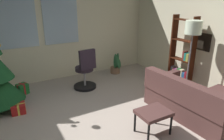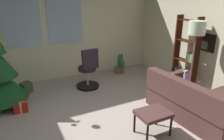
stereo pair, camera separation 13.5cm
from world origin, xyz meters
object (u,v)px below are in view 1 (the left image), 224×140
object	(u,v)px
office_chair	(85,73)
bookshelf	(182,58)
footstool	(153,114)
gift_box_green	(22,89)
potted_plant	(116,66)
floor_lamp	(193,34)
gift_box_red	(18,109)
couch	(199,101)

from	to	relation	value
office_chair	bookshelf	bearing A→B (deg)	-27.49
office_chair	footstool	bearing A→B (deg)	-82.88
office_chair	gift_box_green	bearing A→B (deg)	162.68
potted_plant	office_chair	bearing A→B (deg)	-155.60
gift_box_green	floor_lamp	size ratio (longest dim) A/B	0.17
gift_box_red	floor_lamp	distance (m)	3.82
gift_box_red	office_chair	size ratio (longest dim) A/B	0.27
floor_lamp	footstool	bearing A→B (deg)	-155.78
couch	gift_box_red	distance (m)	3.51
couch	floor_lamp	size ratio (longest dim) A/B	1.04
gift_box_red	office_chair	world-z (taller)	office_chair
office_chair	potted_plant	world-z (taller)	office_chair
office_chair	floor_lamp	size ratio (longest dim) A/B	0.59
potted_plant	gift_box_green	bearing A→B (deg)	-177.88
gift_box_red	floor_lamp	world-z (taller)	floor_lamp
bookshelf	potted_plant	xyz separation A→B (m)	(-0.88, 1.61, -0.53)
office_chair	floor_lamp	xyz separation A→B (m)	(1.80, -1.52, 1.03)
gift_box_red	gift_box_green	size ratio (longest dim) A/B	0.95
gift_box_red	office_chair	bearing A→B (deg)	14.79
couch	footstool	bearing A→B (deg)	-178.89
couch	gift_box_red	size ratio (longest dim) A/B	6.44
bookshelf	floor_lamp	size ratio (longest dim) A/B	1.03
couch	bookshelf	world-z (taller)	bookshelf
couch	potted_plant	distance (m)	2.73
couch	gift_box_red	world-z (taller)	couch
gift_box_green	floor_lamp	world-z (taller)	floor_lamp
gift_box_red	potted_plant	world-z (taller)	potted_plant
couch	office_chair	xyz separation A→B (m)	(-1.43, 2.18, 0.13)
gift_box_green	office_chair	xyz separation A→B (m)	(1.41, -0.44, 0.28)
bookshelf	floor_lamp	distance (m)	0.84
bookshelf	floor_lamp	xyz separation A→B (m)	(-0.27, -0.44, 0.66)
bookshelf	potted_plant	bearing A→B (deg)	118.72
floor_lamp	potted_plant	distance (m)	2.46
couch	office_chair	bearing A→B (deg)	123.21
footstool	potted_plant	bearing A→B (deg)	71.67
footstool	potted_plant	distance (m)	2.89
bookshelf	couch	bearing A→B (deg)	-120.02
footstool	office_chair	distance (m)	2.22
couch	bookshelf	bearing A→B (deg)	59.98
footstool	floor_lamp	size ratio (longest dim) A/B	0.31
couch	bookshelf	xyz separation A→B (m)	(0.64, 1.11, 0.49)
couch	office_chair	distance (m)	2.61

